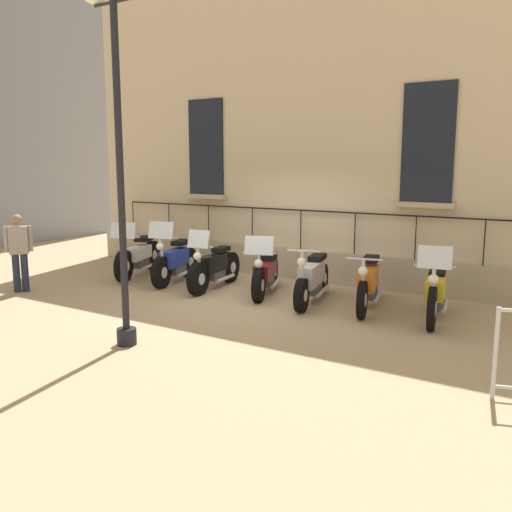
{
  "coord_description": "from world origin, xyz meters",
  "views": [
    {
      "loc": [
        8.77,
        5.64,
        2.57
      ],
      "look_at": [
        -0.17,
        0.0,
        0.8
      ],
      "focal_mm": 38.72,
      "sensor_mm": 36.0,
      "label": 1
    }
  ],
  "objects_px": {
    "motorcycle_blue": "(175,262)",
    "motorcycle_maroon": "(266,274)",
    "motorcycle_black": "(214,268)",
    "motorcycle_silver": "(312,280)",
    "pedestrian_walking": "(19,249)",
    "motorcycle_yellow": "(435,294)",
    "motorcycle_white": "(138,257)",
    "lamppost": "(117,79)",
    "motorcycle_orange": "(368,284)"
  },
  "relations": [
    {
      "from": "motorcycle_white",
      "to": "motorcycle_blue",
      "type": "xyz_separation_m",
      "value": [
        0.1,
        1.19,
        0.0
      ]
    },
    {
      "from": "motorcycle_white",
      "to": "motorcycle_silver",
      "type": "height_order",
      "value": "motorcycle_white"
    },
    {
      "from": "lamppost",
      "to": "motorcycle_black",
      "type": "bearing_deg",
      "value": -163.0
    },
    {
      "from": "motorcycle_blue",
      "to": "motorcycle_black",
      "type": "bearing_deg",
      "value": 88.57
    },
    {
      "from": "motorcycle_blue",
      "to": "lamppost",
      "type": "distance_m",
      "value": 5.33
    },
    {
      "from": "motorcycle_blue",
      "to": "pedestrian_walking",
      "type": "distance_m",
      "value": 3.16
    },
    {
      "from": "motorcycle_white",
      "to": "motorcycle_yellow",
      "type": "bearing_deg",
      "value": 89.4
    },
    {
      "from": "motorcycle_blue",
      "to": "pedestrian_walking",
      "type": "xyz_separation_m",
      "value": [
        2.37,
        -2.05,
        0.43
      ]
    },
    {
      "from": "pedestrian_walking",
      "to": "motorcycle_orange",
      "type": "bearing_deg",
      "value": 111.58
    },
    {
      "from": "lamppost",
      "to": "pedestrian_walking",
      "type": "height_order",
      "value": "lamppost"
    },
    {
      "from": "motorcycle_white",
      "to": "motorcycle_yellow",
      "type": "xyz_separation_m",
      "value": [
        0.07,
        6.79,
        0.0
      ]
    },
    {
      "from": "motorcycle_blue",
      "to": "motorcycle_silver",
      "type": "xyz_separation_m",
      "value": [
        -0.02,
        3.33,
        -0.02
      ]
    },
    {
      "from": "motorcycle_orange",
      "to": "lamppost",
      "type": "xyz_separation_m",
      "value": [
        3.8,
        -2.19,
        3.24
      ]
    },
    {
      "from": "lamppost",
      "to": "motorcycle_silver",
      "type": "bearing_deg",
      "value": 162.68
    },
    {
      "from": "motorcycle_white",
      "to": "motorcycle_orange",
      "type": "relative_size",
      "value": 1.01
    },
    {
      "from": "motorcycle_blue",
      "to": "motorcycle_maroon",
      "type": "bearing_deg",
      "value": 93.3
    },
    {
      "from": "motorcycle_maroon",
      "to": "lamppost",
      "type": "distance_m",
      "value": 4.99
    },
    {
      "from": "motorcycle_white",
      "to": "motorcycle_yellow",
      "type": "distance_m",
      "value": 6.79
    },
    {
      "from": "motorcycle_white",
      "to": "lamppost",
      "type": "distance_m",
      "value": 5.98
    },
    {
      "from": "motorcycle_maroon",
      "to": "motorcycle_orange",
      "type": "relative_size",
      "value": 0.91
    },
    {
      "from": "motorcycle_black",
      "to": "pedestrian_walking",
      "type": "relative_size",
      "value": 1.3
    },
    {
      "from": "motorcycle_white",
      "to": "pedestrian_walking",
      "type": "bearing_deg",
      "value": -19.19
    },
    {
      "from": "motorcycle_white",
      "to": "motorcycle_black",
      "type": "xyz_separation_m",
      "value": [
        0.13,
        2.28,
        -0.03
      ]
    },
    {
      "from": "motorcycle_silver",
      "to": "motorcycle_orange",
      "type": "height_order",
      "value": "motorcycle_silver"
    },
    {
      "from": "motorcycle_silver",
      "to": "pedestrian_walking",
      "type": "bearing_deg",
      "value": -66.01
    },
    {
      "from": "motorcycle_maroon",
      "to": "motorcycle_black",
      "type": "bearing_deg",
      "value": -82.27
    },
    {
      "from": "motorcycle_blue",
      "to": "motorcycle_maroon",
      "type": "xyz_separation_m",
      "value": [
        -0.13,
        2.24,
        -0.04
      ]
    },
    {
      "from": "motorcycle_silver",
      "to": "motorcycle_yellow",
      "type": "height_order",
      "value": "motorcycle_yellow"
    },
    {
      "from": "motorcycle_orange",
      "to": "motorcycle_yellow",
      "type": "relative_size",
      "value": 1.06
    },
    {
      "from": "pedestrian_walking",
      "to": "motorcycle_black",
      "type": "bearing_deg",
      "value": 126.74
    },
    {
      "from": "motorcycle_silver",
      "to": "pedestrian_walking",
      "type": "height_order",
      "value": "pedestrian_walking"
    },
    {
      "from": "motorcycle_white",
      "to": "motorcycle_blue",
      "type": "distance_m",
      "value": 1.19
    },
    {
      "from": "motorcycle_blue",
      "to": "lamppost",
      "type": "bearing_deg",
      "value": 31.12
    },
    {
      "from": "motorcycle_maroon",
      "to": "pedestrian_walking",
      "type": "xyz_separation_m",
      "value": [
        2.5,
        -4.29,
        0.47
      ]
    },
    {
      "from": "motorcycle_blue",
      "to": "motorcycle_orange",
      "type": "xyz_separation_m",
      "value": [
        -0.17,
        4.38,
        -0.01
      ]
    },
    {
      "from": "motorcycle_orange",
      "to": "lamppost",
      "type": "height_order",
      "value": "lamppost"
    },
    {
      "from": "motorcycle_yellow",
      "to": "pedestrian_walking",
      "type": "height_order",
      "value": "pedestrian_walking"
    },
    {
      "from": "motorcycle_white",
      "to": "motorcycle_orange",
      "type": "xyz_separation_m",
      "value": [
        -0.07,
        5.57,
        -0.01
      ]
    },
    {
      "from": "motorcycle_yellow",
      "to": "motorcycle_white",
      "type": "bearing_deg",
      "value": -90.6
    },
    {
      "from": "motorcycle_yellow",
      "to": "motorcycle_orange",
      "type": "bearing_deg",
      "value": -96.69
    },
    {
      "from": "motorcycle_black",
      "to": "motorcycle_orange",
      "type": "relative_size",
      "value": 0.95
    },
    {
      "from": "motorcycle_silver",
      "to": "lamppost",
      "type": "xyz_separation_m",
      "value": [
        3.66,
        -1.14,
        3.25
      ]
    },
    {
      "from": "motorcycle_white",
      "to": "pedestrian_walking",
      "type": "xyz_separation_m",
      "value": [
        2.47,
        -0.86,
        0.43
      ]
    },
    {
      "from": "motorcycle_white",
      "to": "motorcycle_maroon",
      "type": "relative_size",
      "value": 1.11
    },
    {
      "from": "motorcycle_black",
      "to": "motorcycle_silver",
      "type": "height_order",
      "value": "motorcycle_black"
    },
    {
      "from": "motorcycle_black",
      "to": "lamppost",
      "type": "xyz_separation_m",
      "value": [
        3.61,
        1.1,
        3.26
      ]
    },
    {
      "from": "motorcycle_white",
      "to": "motorcycle_black",
      "type": "height_order",
      "value": "motorcycle_white"
    },
    {
      "from": "motorcycle_white",
      "to": "motorcycle_blue",
      "type": "relative_size",
      "value": 1.11
    },
    {
      "from": "lamppost",
      "to": "motorcycle_yellow",
      "type": "bearing_deg",
      "value": 137.08
    },
    {
      "from": "motorcycle_maroon",
      "to": "motorcycle_blue",
      "type": "bearing_deg",
      "value": -86.7
    }
  ]
}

